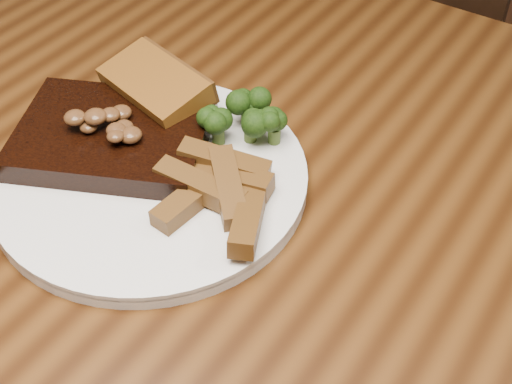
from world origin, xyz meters
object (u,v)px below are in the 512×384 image
Objects in this scene: chair_far at (370,64)px; steak at (113,138)px; garlic_bread at (157,101)px; potato_wedges at (215,193)px; dining_table at (247,269)px; plate at (151,179)px.

chair_far reaches higher than steak.
garlic_bread is 0.15m from potato_wedges.
steak is (-0.15, -0.02, 0.12)m from dining_table.
dining_table is at bearing 99.29° from chair_far.
steak is (-0.05, 0.01, 0.02)m from plate.
potato_wedges reaches higher than dining_table.
dining_table is at bearing 15.57° from plate.
garlic_bread reaches higher than plate.
steak is 1.63× the size of potato_wedges.
plate is at bearing -41.02° from garlic_bread.
garlic_bread is (-0.00, 0.07, -0.00)m from steak.
dining_table is 1.73× the size of chair_far.
potato_wedges is (-0.02, -0.02, 0.12)m from dining_table.
dining_table is 0.12m from potato_wedges.
plate is (-0.09, -0.03, 0.10)m from dining_table.
chair_far is at bearing 104.00° from dining_table.
chair_far is (-0.15, 0.61, -0.15)m from dining_table.
plate is (0.06, -0.63, 0.25)m from chair_far.
steak is at bearing 168.97° from plate.
steak is at bearing 85.77° from chair_far.
plate reaches higher than dining_table.
dining_table is 0.14m from plate.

